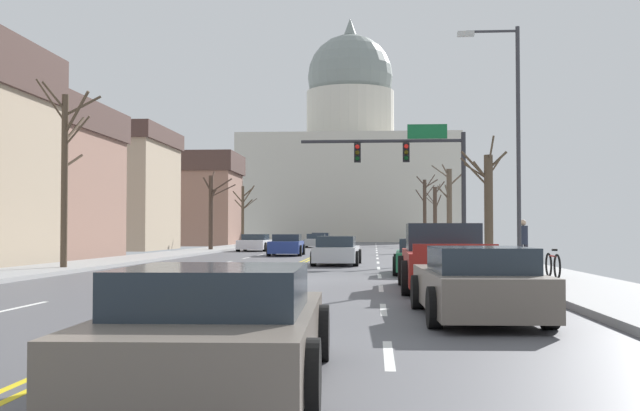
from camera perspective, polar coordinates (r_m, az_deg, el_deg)
The scene contains 25 objects.
ground at distance 23.23m, azimuth -4.21°, elevation -5.47°, with size 20.00×180.00×0.20m.
signal_gantry at distance 37.03m, azimuth 7.17°, elevation 3.16°, with size 7.91×0.41×6.44m.
street_lamp_right at distance 26.77m, azimuth 14.03°, elevation 5.70°, with size 2.09×0.24×8.26m.
capitol_building at distance 106.93m, azimuth 2.27°, elevation 2.80°, with size 28.58×22.84×31.27m.
sedan_near_00 at distance 32.85m, azimuth 1.27°, elevation -3.43°, with size 2.05×4.68×1.23m.
sedan_near_01 at distance 26.33m, azimuth 7.74°, elevation -3.85°, with size 2.20×4.56×1.20m.
pickup_truck_near_02 at distance 19.46m, azimuth 9.27°, elevation -4.05°, with size 2.30×5.50×1.66m.
sedan_near_03 at distance 13.25m, azimuth 11.59°, elevation -5.77°, with size 2.06×4.73×1.22m.
sedan_near_04 at distance 7.56m, azimuth -7.72°, elevation -9.03°, with size 2.22×4.43×1.14m.
sedan_oncoming_00 at distance 45.02m, azimuth -2.51°, elevation -2.98°, with size 2.07×4.36×1.25m.
sedan_oncoming_01 at distance 54.55m, azimuth -4.87°, elevation -2.80°, with size 2.18×4.25×1.20m.
sedan_oncoming_02 at distance 65.98m, azimuth -0.31°, elevation -2.66°, with size 2.05×4.35×1.17m.
sedan_oncoming_03 at distance 74.83m, azimuth 0.04°, elevation -2.54°, with size 2.08×4.58×1.23m.
flank_building_00 at distance 60.64m, azimuth -16.64°, elevation 1.21°, with size 11.72×10.04×9.20m.
flank_building_01 at distance 42.88m, azimuth -21.50°, elevation 1.75°, with size 8.79×9.44×8.06m.
flank_building_02 at distance 75.33m, azimuth -11.38°, elevation 0.46°, with size 14.11×7.95×8.84m.
bare_tree_00 at distance 76.76m, azimuth 7.82°, elevation -0.25°, with size 2.28×1.94×6.85m.
bare_tree_01 at distance 54.09m, azimuth -8.09°, elevation -0.20°, with size 2.20×2.70×5.61m.
bare_tree_02 at distance 33.48m, azimuth 12.41°, elevation 0.12°, with size 1.95×1.54×5.33m.
bare_tree_03 at distance 66.80m, azimuth -5.74°, elevation -0.47°, with size 2.11×2.19×5.22m.
bare_tree_04 at distance 71.30m, azimuth 8.58°, elevation -0.66°, with size 2.08×1.86×5.88m.
bare_tree_05 at distance 29.52m, azimuth -18.41°, elevation 2.66°, with size 2.30×2.29×6.94m.
bare_tree_06 at distance 55.44m, azimuth 9.61°, elevation -0.06°, with size 2.57×2.22×6.05m.
pedestrian_00 at distance 29.03m, azimuth 14.91°, elevation -2.55°, with size 0.35×0.34×1.73m.
bicycle_parked at distance 22.92m, azimuth 16.96°, elevation -4.28°, with size 0.12×1.77×0.85m.
Camera 1 is at (3.33, -22.94, 1.49)m, focal length 42.94 mm.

